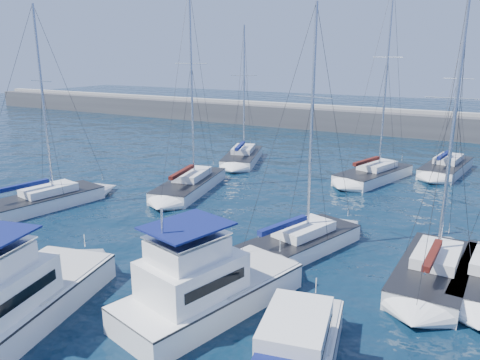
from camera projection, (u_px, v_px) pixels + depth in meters
The scene contains 12 objects.
ground at pixel (164, 294), 21.99m from camera, with size 220.00×220.00×0.00m, color black.
breakwater at pixel (391, 126), 65.74m from camera, with size 160.00×6.00×4.45m.
motor_yacht_port_inner at pixel (6, 301), 19.17m from camera, with size 6.04×10.10×4.69m.
motor_yacht_stbd_inner at pixel (204, 288), 20.18m from camera, with size 5.62×9.29×4.69m.
motor_yacht_stbd_outer at pixel (298, 355), 16.02m from camera, with size 3.72×7.22×3.20m.
sailboat_mid_a at pixel (44, 201), 34.19m from camera, with size 4.64×8.97×14.52m.
sailboat_mid_b at pixel (190, 184), 38.39m from camera, with size 4.82×9.63×16.30m.
sailboat_mid_c at pixel (298, 243), 26.58m from camera, with size 5.34×8.65×13.85m.
sailboat_mid_d at pixel (434, 272), 23.07m from camera, with size 3.47×8.08×14.29m.
sailboat_back_a at pixel (242, 157), 48.52m from camera, with size 5.49×8.89×13.99m.
sailboat_back_b at pixel (374, 174), 41.61m from camera, with size 5.52×9.07×17.06m.
sailboat_back_c at pixel (446, 167), 44.14m from camera, with size 4.22×8.89×13.87m.
Camera 1 is at (12.64, -15.66, 10.96)m, focal length 35.00 mm.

